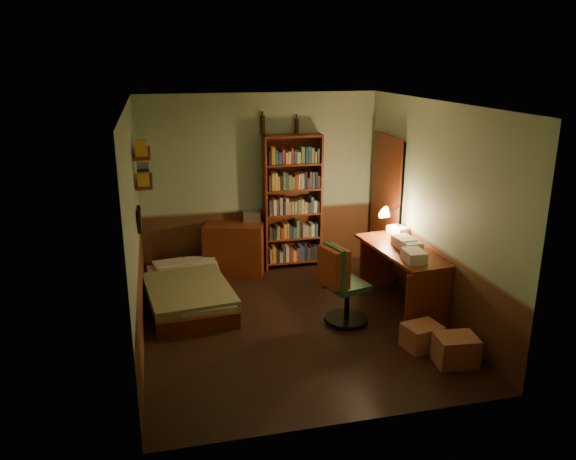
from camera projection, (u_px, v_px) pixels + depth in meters
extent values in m
cube|color=black|center=(293.00, 323.00, 6.80)|extent=(3.50, 4.00, 0.02)
cube|color=silver|center=(293.00, 103.00, 6.02)|extent=(3.50, 4.00, 0.02)
cube|color=#87A27E|center=(260.00, 183.00, 8.28)|extent=(3.50, 0.02, 2.60)
cube|color=#87A27E|center=(134.00, 230.00, 6.02)|extent=(0.02, 4.00, 2.60)
cube|color=#87A27E|center=(434.00, 210.00, 6.80)|extent=(0.02, 4.00, 2.60)
cube|color=#87A27E|center=(353.00, 287.00, 4.54)|extent=(3.50, 0.02, 2.60)
cube|color=black|center=(387.00, 207.00, 8.09)|extent=(0.06, 0.90, 2.00)
cube|color=#481D0B|center=(385.00, 208.00, 8.08)|extent=(0.02, 0.98, 2.08)
cube|color=#657C48|center=(188.00, 284.00, 7.25)|extent=(1.08, 1.85, 0.53)
cube|color=#5D220F|center=(234.00, 249.00, 8.22)|extent=(0.94, 0.66, 0.76)
cube|color=#B2B2B7|center=(252.00, 216.00, 8.27)|extent=(0.28, 0.23, 0.14)
cube|color=#5D220F|center=(293.00, 203.00, 8.32)|extent=(0.86, 0.27, 2.01)
cylinder|color=black|center=(263.00, 125.00, 7.98)|extent=(0.09, 0.09, 0.27)
cylinder|color=black|center=(297.00, 126.00, 8.10)|extent=(0.07, 0.07, 0.22)
cube|color=#5D220F|center=(401.00, 278.00, 7.09)|extent=(0.76, 1.55, 0.80)
cube|color=silver|center=(398.00, 230.00, 7.53)|extent=(0.26, 0.30, 0.10)
cone|color=black|center=(399.00, 215.00, 7.51)|extent=(0.16, 0.16, 0.51)
cube|color=#2C543B|center=(348.00, 280.00, 6.66)|extent=(0.65, 0.60, 1.09)
cube|color=#AC4520|center=(345.00, 213.00, 6.63)|extent=(0.35, 0.44, 0.46)
cube|color=#5D220F|center=(144.00, 181.00, 6.98)|extent=(0.20, 0.90, 0.03)
cube|color=#5D220F|center=(142.00, 153.00, 6.87)|extent=(0.20, 0.90, 0.03)
cube|color=black|center=(139.00, 219.00, 6.60)|extent=(0.04, 0.32, 0.26)
cube|color=#A26245|center=(456.00, 350.00, 5.85)|extent=(0.45, 0.38, 0.31)
cube|color=#A26245|center=(422.00, 336.00, 6.17)|extent=(0.44, 0.38, 0.27)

